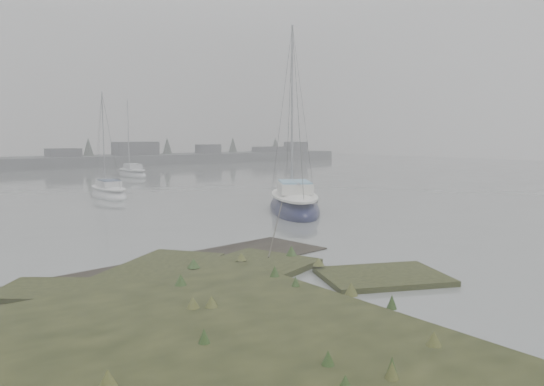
# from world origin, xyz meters

# --- Properties ---
(ground) EXTENTS (160.00, 160.00, 0.00)m
(ground) POSITION_xyz_m (0.00, 30.00, 0.00)
(ground) COLOR slate
(ground) RESTS_ON ground
(far_shoreline) EXTENTS (60.00, 8.00, 4.15)m
(far_shoreline) POSITION_xyz_m (26.84, 61.90, 0.85)
(far_shoreline) COLOR #4C4F51
(far_shoreline) RESTS_ON ground
(sailboat_main) EXTENTS (6.40, 7.92, 11.00)m
(sailboat_main) POSITION_xyz_m (7.41, 11.56, 0.34)
(sailboat_main) COLOR black
(sailboat_main) RESTS_ON ground
(sailboat_white) EXTENTS (2.14, 5.54, 7.67)m
(sailboat_white) POSITION_xyz_m (1.97, 24.55, 0.24)
(sailboat_white) COLOR silver
(sailboat_white) RESTS_ON ground
(sailboat_far_b) EXTENTS (2.33, 6.11, 8.47)m
(sailboat_far_b) POSITION_xyz_m (10.80, 41.02, 0.26)
(sailboat_far_b) COLOR #AEB4B9
(sailboat_far_b) RESTS_ON ground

